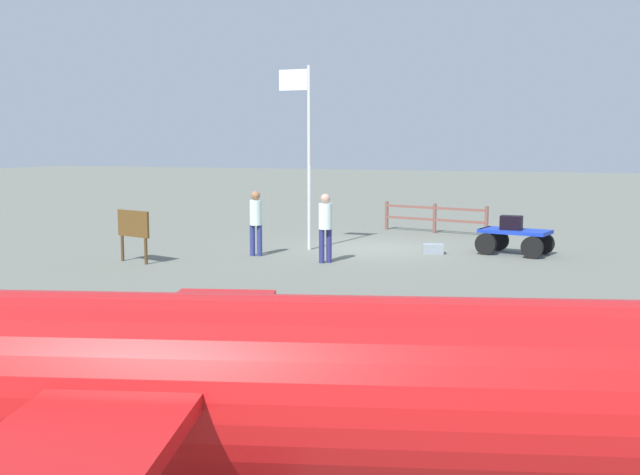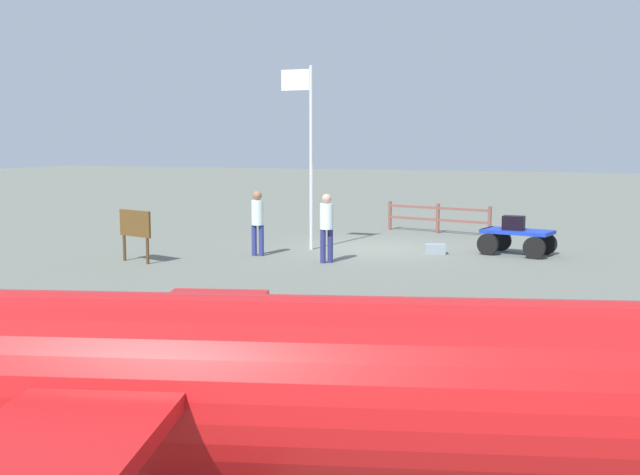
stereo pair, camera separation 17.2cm
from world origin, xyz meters
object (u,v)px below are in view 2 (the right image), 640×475
(flagpole, at_px, (308,141))
(signboard, at_px, (135,227))
(suitcase_dark, at_px, (435,249))
(worker_lead, at_px, (258,218))
(suitcase_maroon, at_px, (514,223))
(airplane_near, at_px, (178,387))
(worker_trailing, at_px, (327,222))
(luggage_cart, at_px, (517,238))

(flagpole, relative_size, signboard, 3.88)
(suitcase_dark, bearing_deg, flagpole, 6.96)
(worker_lead, height_order, flagpole, flagpole)
(worker_lead, relative_size, signboard, 1.32)
(suitcase_maroon, relative_size, airplane_near, 0.06)
(flagpole, xyz_separation_m, signboard, (3.20, 3.81, -2.19))
(worker_lead, xyz_separation_m, flagpole, (-0.79, -1.65, 2.06))
(suitcase_maroon, bearing_deg, worker_trailing, 36.25)
(airplane_near, distance_m, signboard, 14.16)
(airplane_near, relative_size, flagpole, 1.82)
(luggage_cart, xyz_separation_m, suitcase_maroon, (0.08, 0.08, 0.41))
(suitcase_maroon, distance_m, signboard, 10.06)
(suitcase_dark, distance_m, airplane_near, 15.79)
(signboard, bearing_deg, airplane_near, 126.17)
(worker_trailing, xyz_separation_m, signboard, (4.58, 1.70, -0.14))
(suitcase_maroon, relative_size, signboard, 0.44)
(luggage_cart, xyz_separation_m, suitcase_dark, (2.10, 0.65, -0.34))
(airplane_near, bearing_deg, luggage_cart, -91.97)
(suitcase_dark, xyz_separation_m, signboard, (6.81, 4.25, 0.76))
(suitcase_dark, relative_size, signboard, 0.48)
(worker_trailing, xyz_separation_m, flagpole, (1.38, -2.11, 2.04))
(worker_trailing, relative_size, flagpole, 0.34)
(luggage_cart, bearing_deg, worker_trailing, 36.47)
(worker_lead, bearing_deg, flagpole, -115.50)
(worker_lead, distance_m, airplane_near, 14.82)
(luggage_cart, xyz_separation_m, worker_trailing, (4.33, 3.20, 0.57))
(luggage_cart, bearing_deg, suitcase_maroon, 46.44)
(airplane_near, bearing_deg, suitcase_maroon, -91.70)
(suitcase_dark, xyz_separation_m, worker_trailing, (2.23, 2.55, 0.91))
(luggage_cart, xyz_separation_m, worker_lead, (6.50, 2.74, 0.55))
(suitcase_dark, height_order, signboard, signboard)
(worker_trailing, bearing_deg, worker_lead, -11.96)
(luggage_cart, height_order, signboard, signboard)
(suitcase_dark, xyz_separation_m, airplane_near, (-1.54, 15.68, 1.05))
(suitcase_maroon, relative_size, worker_lead, 0.33)
(suitcase_dark, distance_m, worker_lead, 4.95)
(suitcase_maroon, bearing_deg, luggage_cart, -133.56)
(suitcase_maroon, relative_size, suitcase_dark, 0.92)
(worker_lead, bearing_deg, signboard, 41.77)
(suitcase_maroon, distance_m, worker_lead, 6.95)
(signboard, bearing_deg, worker_lead, -138.23)
(signboard, bearing_deg, worker_trailing, -159.69)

